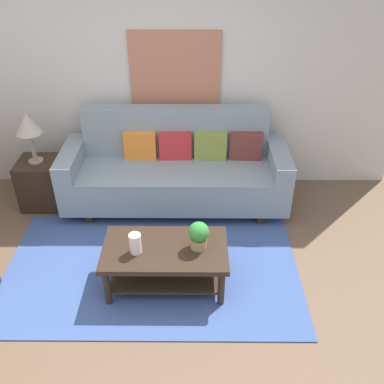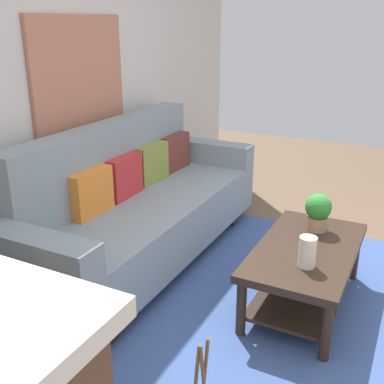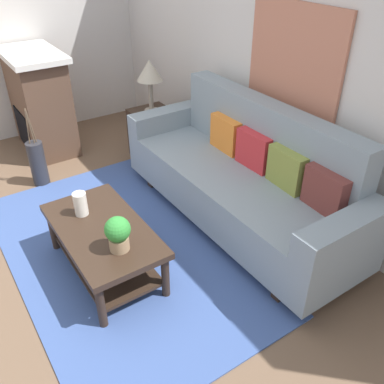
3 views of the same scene
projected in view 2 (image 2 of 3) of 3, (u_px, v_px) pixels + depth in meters
The scene contains 13 objects.
ground_plane at pixel (347, 330), 2.86m from camera, with size 9.62×9.62×0.00m, color brown.
wall_back at pixel (56, 87), 3.32m from camera, with size 5.62×0.10×2.70m, color silver.
area_rug at pixel (269, 308), 3.07m from camera, with size 2.80×1.65×0.01m, color #3D5693.
couch at pixel (138, 209), 3.57m from camera, with size 2.48×0.84×1.08m.
throw_pillow_orange at pixel (91, 193), 3.20m from camera, with size 0.36×0.12×0.32m, color orange.
throw_pillow_crimson at pixel (123, 176), 3.53m from camera, with size 0.36×0.12×0.32m, color red.
throw_pillow_olive at pixel (151, 163), 3.86m from camera, with size 0.36×0.12×0.32m, color olive.
throw_pillow_maroon at pixel (174, 152), 4.19m from camera, with size 0.36×0.12×0.32m, color brown.
coffee_table at pixel (305, 263), 3.01m from camera, with size 1.10×0.60×0.43m.
tabletop_vase at pixel (307, 252), 2.71m from camera, with size 0.10×0.10×0.19m, color white.
potted_plant_tabletop at pixel (318, 211), 3.17m from camera, with size 0.18×0.18×0.26m.
floor_vase_branch_a at pixel (204, 383), 1.55m from camera, with size 0.01×0.01×0.36m, color brown.
framed_painting at pixel (80, 75), 3.42m from camera, with size 1.00×0.03×0.85m, color #B77056.
Camera 2 is at (-2.56, -0.23, 1.80)m, focal length 43.31 mm.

